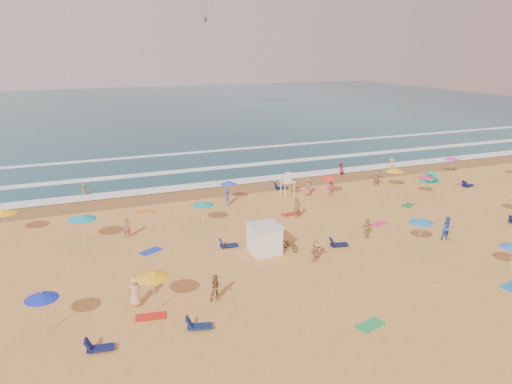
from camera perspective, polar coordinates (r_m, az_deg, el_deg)
name	(u,v)px	position (r m, az deg, el deg)	size (l,w,h in m)	color
ground	(297,226)	(41.67, 4.70, -3.95)	(220.00, 220.00, 0.00)	gold
ocean	(133,111)	(120.93, -13.86, 9.01)	(220.00, 140.00, 0.18)	#0C4756
wet_sand	(243,188)	(52.54, -1.49, 0.42)	(220.00, 220.00, 0.00)	olive
surf_foam	(217,169)	(60.57, -4.48, 2.61)	(200.00, 18.70, 0.05)	white
cabana	(265,239)	(36.13, 0.99, -5.44)	(2.00, 2.00, 2.00)	white
cabana_roof	(265,226)	(35.75, 1.00, -3.86)	(2.20, 2.20, 0.12)	silver
bicycle	(290,244)	(36.84, 3.90, -6.00)	(0.57, 1.62, 0.85)	black
lifeguard_stand	(287,187)	(49.44, 3.62, 0.62)	(1.20, 1.20, 2.10)	white
beach_umbrellas	(292,206)	(39.95, 4.16, -1.63)	(57.15, 24.84, 0.79)	#FF9B15
loungers	(362,233)	(40.61, 12.06, -4.56)	(40.97, 23.55, 0.34)	#0E154A
towels	(351,233)	(40.87, 10.78, -4.58)	(39.54, 25.10, 0.03)	red
popup_tents	(475,183)	(57.06, 23.71, 0.92)	(6.77, 10.19, 1.20)	#D12E70
beachgoers	(312,203)	(45.32, 6.37, -1.24)	(36.25, 26.32, 2.12)	brown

